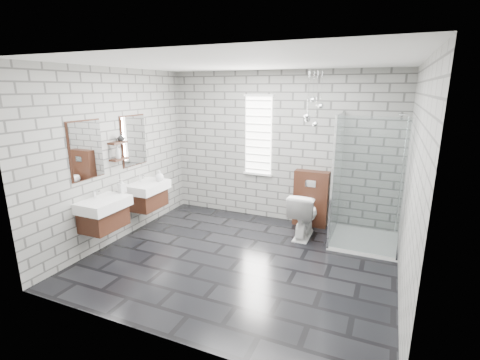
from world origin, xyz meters
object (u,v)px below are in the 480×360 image
Objects in this scene: cistern_panel at (311,199)px; vanity_left at (102,205)px; shower_enclosure at (359,215)px; vanity_right at (146,188)px; toilet at (304,214)px.

vanity_left is at bearing -137.76° from cistern_panel.
shower_enclosure reaches higher than cistern_panel.
shower_enclosure is (3.41, 0.80, -0.25)m from vanity_right.
cistern_panel is (2.55, 2.31, -0.26)m from vanity_left.
vanity_right is at bearing 16.63° from toilet.
vanity_right is 2.88m from cistern_panel.
toilet is at bearing -179.28° from shower_enclosure.
vanity_left is 1.00m from vanity_right.
shower_enclosure is 0.87m from toilet.
cistern_panel is at bearing 42.24° from vanity_left.
cistern_panel is at bearing -90.51° from toilet.
shower_enclosure is at bearing 27.79° from vanity_left.
shower_enclosure is at bearing -179.79° from toilet.
shower_enclosure is at bearing 13.15° from vanity_right.
shower_enclosure is 2.67× the size of toilet.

